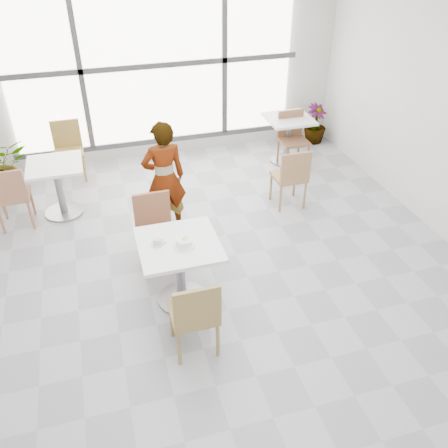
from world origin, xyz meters
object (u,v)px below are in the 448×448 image
object	(u,v)px
chair_near	(195,313)
bg_table_left	(58,182)
plant_right	(315,124)
person	(164,178)
main_table	(180,261)
oatmeal_bowl	(184,242)
bg_chair_left_far	(68,146)
chair_far	(155,226)
bg_chair_right_near	(292,175)
bg_chair_right_far	(292,135)
coffee_cup	(158,242)
bg_table_right	(288,133)
plant_left	(1,167)
bg_chair_left_near	(11,194)

from	to	relation	value
chair_near	bg_table_left	size ratio (longest dim) A/B	1.16
plant_right	bg_table_left	bearing A→B (deg)	-164.60
chair_near	person	xyz separation A→B (m)	(0.13, 2.13, 0.24)
person	bg_table_left	size ratio (longest dim) A/B	1.96
main_table	chair_near	world-z (taller)	chair_near
person	plant_right	bearing A→B (deg)	-151.51
oatmeal_bowl	bg_chair_left_far	xyz separation A→B (m)	(-1.08, 3.31, -0.29)
chair_far	bg_chair_right_near	bearing A→B (deg)	19.29
plant_right	chair_far	bearing A→B (deg)	-141.41
main_table	oatmeal_bowl	bearing A→B (deg)	-52.58
chair_far	bg_chair_left_far	bearing A→B (deg)	109.75
main_table	bg_chair_left_far	bearing A→B (deg)	107.65
chair_far	bg_chair_right_far	size ratio (longest dim) A/B	1.00
bg_table_left	bg_chair_left_far	size ratio (longest dim) A/B	0.86
coffee_cup	plant_right	world-z (taller)	coffee_cup
chair_near	bg_table_right	distance (m)	4.25
oatmeal_bowl	person	bearing A→B (deg)	87.38
bg_chair_left_far	bg_chair_right_far	xyz separation A→B (m)	(3.41, -0.58, 0.00)
chair_far	bg_chair_left_far	xyz separation A→B (m)	(-0.90, 2.51, 0.00)
person	bg_chair_left_far	world-z (taller)	person
plant_left	bg_chair_left_near	bearing A→B (deg)	-77.03
oatmeal_bowl	bg_chair_left_near	xyz separation A→B (m)	(-1.80, 2.02, -0.29)
bg_chair_right_near	chair_near	bearing A→B (deg)	49.49
main_table	bg_table_left	bearing A→B (deg)	118.86
oatmeal_bowl	bg_table_right	xyz separation A→B (m)	(2.31, 2.83, -0.31)
bg_table_right	main_table	bearing A→B (deg)	-130.33
person	plant_left	bearing A→B (deg)	-41.37
bg_chair_left_near	bg_chair_right_near	bearing A→B (deg)	171.72
chair_near	bg_chair_left_near	bearing A→B (deg)	-57.32
bg_chair_right_near	main_table	bearing A→B (deg)	37.89
bg_chair_left_near	bg_chair_right_near	world-z (taller)	same
main_table	bg_table_left	size ratio (longest dim) A/B	1.07
oatmeal_bowl	plant_right	world-z (taller)	oatmeal_bowl
bg_chair_right_far	person	bearing A→B (deg)	-150.58
coffee_cup	bg_chair_right_far	xyz separation A→B (m)	(2.58, 2.63, -0.28)
oatmeal_bowl	bg_chair_right_near	size ratio (longest dim) A/B	0.24
chair_far	bg_table_right	distance (m)	3.21
coffee_cup	bg_chair_right_far	size ratio (longest dim) A/B	0.18
chair_near	bg_table_right	bearing A→B (deg)	-124.00
main_table	coffee_cup	size ratio (longest dim) A/B	5.03
chair_far	oatmeal_bowl	world-z (taller)	chair_far
chair_far	person	size ratio (longest dim) A/B	0.59
chair_far	bg_chair_right_far	xyz separation A→B (m)	(2.51, 1.92, 0.00)
chair_near	bg_chair_right_far	distance (m)	4.17
bg_table_left	bg_chair_right_near	world-z (taller)	bg_chair_right_near
bg_table_left	bg_chair_right_near	xyz separation A→B (m)	(3.03, -0.72, 0.01)
person	bg_chair_left_near	world-z (taller)	person
chair_near	bg_table_right	xyz separation A→B (m)	(2.37, 3.52, -0.01)
bg_chair_right_far	bg_table_left	bearing A→B (deg)	-171.83
chair_far	bg_chair_left_near	xyz separation A→B (m)	(-1.62, 1.22, 0.00)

